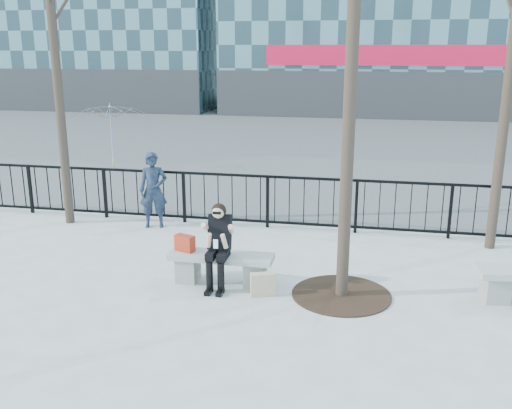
# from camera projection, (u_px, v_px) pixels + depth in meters

# --- Properties ---
(ground) EXTENTS (120.00, 120.00, 0.00)m
(ground) POSITION_uv_depth(u_px,v_px,m) (221.00, 283.00, 9.07)
(ground) COLOR #9C9D98
(ground) RESTS_ON ground
(street_surface) EXTENTS (60.00, 23.00, 0.01)m
(street_surface) POSITION_uv_depth(u_px,v_px,m) (315.00, 139.00, 23.23)
(street_surface) COLOR #474747
(street_surface) RESTS_ON ground
(railing) EXTENTS (14.00, 0.06, 1.10)m
(railing) POSITION_uv_depth(u_px,v_px,m) (258.00, 201.00, 11.75)
(railing) COLOR black
(railing) RESTS_ON ground
(tree_grate) EXTENTS (1.50, 1.50, 0.02)m
(tree_grate) POSITION_uv_depth(u_px,v_px,m) (341.00, 295.00, 8.61)
(tree_grate) COLOR black
(tree_grate) RESTS_ON ground
(bench_main) EXTENTS (1.65, 0.46, 0.49)m
(bench_main) POSITION_uv_depth(u_px,v_px,m) (221.00, 265.00, 8.99)
(bench_main) COLOR slate
(bench_main) RESTS_ON ground
(seated_woman) EXTENTS (0.50, 0.64, 1.34)m
(seated_woman) POSITION_uv_depth(u_px,v_px,m) (218.00, 247.00, 8.74)
(seated_woman) COLOR black
(seated_woman) RESTS_ON ground
(handbag) EXTENTS (0.35, 0.25, 0.26)m
(handbag) POSITION_uv_depth(u_px,v_px,m) (185.00, 243.00, 9.03)
(handbag) COLOR #A92814
(handbag) RESTS_ON bench_main
(shopping_bag) EXTENTS (0.40, 0.26, 0.35)m
(shopping_bag) POSITION_uv_depth(u_px,v_px,m) (263.00, 284.00, 8.57)
(shopping_bag) COLOR beige
(shopping_bag) RESTS_ON ground
(standing_man) EXTENTS (0.65, 0.52, 1.57)m
(standing_man) POSITION_uv_depth(u_px,v_px,m) (153.00, 190.00, 11.69)
(standing_man) COLOR black
(standing_man) RESTS_ON ground
(vendor_umbrella) EXTENTS (2.59, 2.63, 2.02)m
(vendor_umbrella) POSITION_uv_depth(u_px,v_px,m) (111.00, 136.00, 17.17)
(vendor_umbrella) COLOR yellow
(vendor_umbrella) RESTS_ON ground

